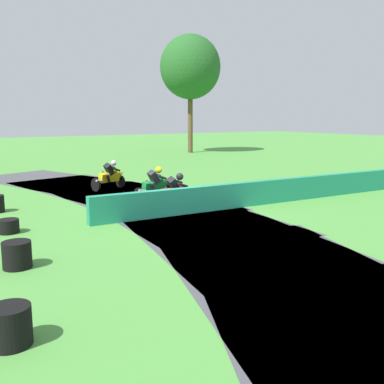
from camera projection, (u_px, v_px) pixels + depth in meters
The scene contains 10 objects.
ground_plane at pixel (181, 214), 15.14m from camera, with size 120.00×120.00×0.00m, color #4C933D.
track_asphalt at pixel (157, 217), 14.69m from camera, with size 9.00×30.36×0.01m.
safety_barrier at pixel (303, 188), 17.82m from camera, with size 0.30×17.69×0.90m, color #1E8466.
motorcycle_lead_red at pixel (176, 192), 15.67m from camera, with size 1.68×0.83×1.43m.
motorcycle_chase_green at pixel (156, 185), 17.39m from camera, with size 1.69×0.92×1.43m.
motorcycle_trailing_yellow at pixel (111, 175), 20.10m from camera, with size 1.72×1.12×1.43m.
tire_stack_near at pixel (10, 326), 6.45m from camera, with size 0.62×0.62×0.60m.
tire_stack_mid_a at pixel (17, 255), 9.75m from camera, with size 0.63×0.63×0.60m.
tire_stack_mid_b at pixel (8, 226), 12.68m from camera, with size 0.59×0.59×0.40m.
tree_far_left at pixel (190, 67), 39.13m from camera, with size 5.37×5.37×10.40m.
Camera 1 is at (-7.56, -12.71, 3.33)m, focal length 41.36 mm.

